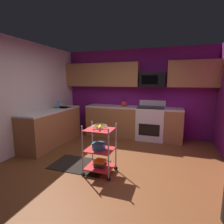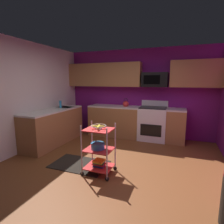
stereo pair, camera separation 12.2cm
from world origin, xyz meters
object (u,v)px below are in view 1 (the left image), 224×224
rolling_cart (100,149)px  book_stack (100,163)px  mixing_bowl_large (99,146)px  kettle (124,104)px  oven_range (151,123)px  microwave (153,80)px  dish_soap_bottle (58,105)px  fruit_bowl (99,127)px

rolling_cart → book_stack: rolling_cart is taller
mixing_bowl_large → kettle: bearing=94.1°
oven_range → microwave: (-0.00, 0.10, 1.22)m
dish_soap_bottle → fruit_bowl: bearing=-37.1°
microwave → fruit_bowl: 2.62m
kettle → dish_soap_bottle: kettle is taller
rolling_cart → book_stack: (0.00, 0.00, -0.26)m
rolling_cart → microwave: bearing=75.6°
rolling_cart → dish_soap_bottle: 2.35m
fruit_bowl → dish_soap_bottle: size_ratio=1.36×
dish_soap_bottle → microwave: bearing=22.9°
book_stack → kettle: kettle is taller
fruit_bowl → dish_soap_bottle: bearing=142.9°
book_stack → kettle: size_ratio=0.89×
rolling_cart → mixing_bowl_large: rolling_cart is taller
microwave → kettle: 1.07m
oven_range → dish_soap_bottle: (-2.44, -0.93, 0.54)m
fruit_bowl → book_stack: bearing=-90.0°
oven_range → book_stack: bearing=-105.0°
kettle → fruit_bowl: bearing=-85.4°
oven_range → dish_soap_bottle: bearing=-159.2°
book_stack → oven_range: bearing=75.0°
rolling_cart → fruit_bowl: size_ratio=3.36×
microwave → rolling_cart: size_ratio=0.77×
oven_range → kettle: kettle is taller
oven_range → book_stack: 2.40m
mixing_bowl_large → rolling_cart: bearing=0.0°
fruit_bowl → book_stack: (0.00, -0.00, -0.69)m
microwave → kettle: (-0.80, -0.11, -0.70)m
kettle → dish_soap_bottle: (-1.64, -0.92, 0.02)m
oven_range → rolling_cart: bearing=-105.0°
kettle → dish_soap_bottle: size_ratio=1.32×
microwave → fruit_bowl: microwave is taller
kettle → dish_soap_bottle: 1.88m
kettle → dish_soap_bottle: bearing=-150.6°
fruit_bowl → mixing_bowl_large: size_ratio=1.08×
oven_range → fruit_bowl: 2.42m
rolling_cart → fruit_bowl: (0.00, 0.00, 0.42)m
rolling_cart → mixing_bowl_large: 0.07m
book_stack → rolling_cart: bearing=0.0°
microwave → mixing_bowl_large: 2.76m
dish_soap_bottle → mixing_bowl_large: bearing=-37.4°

